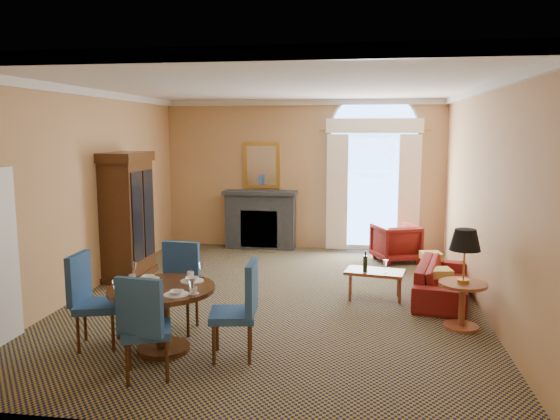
# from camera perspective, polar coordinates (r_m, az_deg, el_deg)

# --- Properties ---
(ground) EXTENTS (7.50, 7.50, 0.00)m
(ground) POSITION_cam_1_polar(r_m,az_deg,el_deg) (8.47, -0.52, -9.23)
(ground) COLOR #13123B
(ground) RESTS_ON ground
(room_envelope) EXTENTS (6.04, 7.52, 3.45)m
(room_envelope) POSITION_cam_1_polar(r_m,az_deg,el_deg) (8.74, 0.00, 8.04)
(room_envelope) COLOR tan
(room_envelope) RESTS_ON ground
(armoire) EXTENTS (0.63, 1.11, 2.19)m
(armoire) POSITION_cam_1_polar(r_m,az_deg,el_deg) (9.79, -15.65, -0.80)
(armoire) COLOR #371D0C
(armoire) RESTS_ON ground
(dining_table) EXTENTS (1.23, 1.23, 0.97)m
(dining_table) POSITION_cam_1_polar(r_m,az_deg,el_deg) (6.53, -12.22, -9.54)
(dining_table) COLOR #371D0C
(dining_table) RESTS_ON ground
(dining_chair_north) EXTENTS (0.52, 0.54, 1.12)m
(dining_chair_north) POSITION_cam_1_polar(r_m,az_deg,el_deg) (7.22, -10.48, -7.22)
(dining_chair_north) COLOR navy
(dining_chair_north) RESTS_ON ground
(dining_chair_south) EXTENTS (0.64, 0.64, 1.12)m
(dining_chair_south) POSITION_cam_1_polar(r_m,az_deg,el_deg) (5.81, -14.10, -11.21)
(dining_chair_south) COLOR navy
(dining_chair_south) RESTS_ON ground
(dining_chair_east) EXTENTS (0.58, 0.58, 1.12)m
(dining_chair_east) POSITION_cam_1_polar(r_m,az_deg,el_deg) (6.19, -4.03, -9.74)
(dining_chair_east) COLOR navy
(dining_chair_east) RESTS_ON ground
(dining_chair_west) EXTENTS (0.62, 0.62, 1.12)m
(dining_chair_west) POSITION_cam_1_polar(r_m,az_deg,el_deg) (6.91, -19.37, -8.28)
(dining_chair_west) COLOR navy
(dining_chair_west) RESTS_ON ground
(sofa) EXTENTS (1.13, 2.03, 0.56)m
(sofa) POSITION_cam_1_polar(r_m,az_deg,el_deg) (8.75, 16.76, -7.10)
(sofa) COLOR maroon
(sofa) RESTS_ON ground
(armchair) EXTENTS (1.04, 1.05, 0.73)m
(armchair) POSITION_cam_1_polar(r_m,az_deg,el_deg) (10.95, 11.99, -3.37)
(armchair) COLOR maroon
(armchair) RESTS_ON ground
(coffee_table) EXTENTS (0.94, 0.63, 0.76)m
(coffee_table) POSITION_cam_1_polar(r_m,az_deg,el_deg) (8.47, 9.83, -6.46)
(coffee_table) COLOR brown
(coffee_table) RESTS_ON ground
(side_table) EXTENTS (0.61, 0.61, 1.28)m
(side_table) POSITION_cam_1_polar(r_m,az_deg,el_deg) (7.41, 18.66, -5.58)
(side_table) COLOR brown
(side_table) RESTS_ON ground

